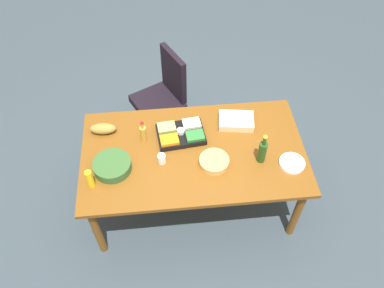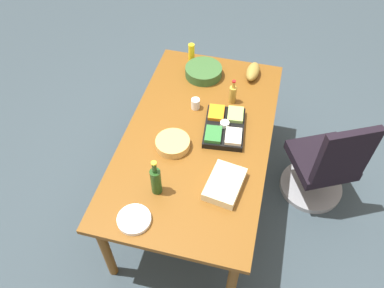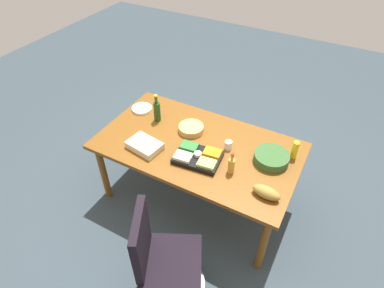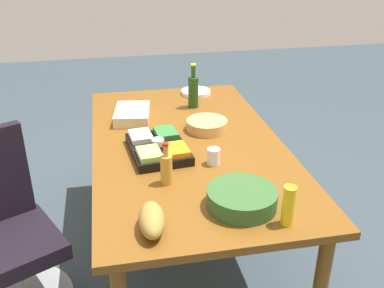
{
  "view_description": "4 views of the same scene",
  "coord_description": "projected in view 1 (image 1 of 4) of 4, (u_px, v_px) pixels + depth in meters",
  "views": [
    {
      "loc": [
        -0.22,
        -2.11,
        3.48
      ],
      "look_at": [
        -0.01,
        0.02,
        0.87
      ],
      "focal_mm": 36.55,
      "sensor_mm": 36.0,
      "label": 1
    },
    {
      "loc": [
        1.93,
        0.44,
        3.0
      ],
      "look_at": [
        0.14,
        -0.01,
        0.83
      ],
      "focal_mm": 36.17,
      "sensor_mm": 36.0,
      "label": 2
    },
    {
      "loc": [
        -1.08,
        2.1,
        2.88
      ],
      "look_at": [
        0.04,
        0.06,
        0.83
      ],
      "focal_mm": 30.1,
      "sensor_mm": 36.0,
      "label": 3
    },
    {
      "loc": [
        -2.32,
        0.44,
        1.94
      ],
      "look_at": [
        -0.12,
        -0.0,
        0.84
      ],
      "focal_mm": 41.62,
      "sensor_mm": 36.0,
      "label": 4
    }
  ],
  "objects": [
    {
      "name": "sheet_cake",
      "position": [
        236.0,
        121.0,
        3.61
      ],
      "size": [
        0.35,
        0.27,
        0.07
      ],
      "primitive_type": "cube",
      "rotation": [
        0.0,
        0.0,
        -0.15
      ],
      "color": "beige",
      "rests_on": "conference_table"
    },
    {
      "name": "chip_bowl",
      "position": [
        214.0,
        162.0,
        3.32
      ],
      "size": [
        0.33,
        0.33,
        0.06
      ],
      "primitive_type": "cylinder",
      "rotation": [
        0.0,
        0.0,
        -0.34
      ],
      "color": "tan",
      "rests_on": "conference_table"
    },
    {
      "name": "paper_cup",
      "position": [
        162.0,
        159.0,
        3.32
      ],
      "size": [
        0.07,
        0.07,
        0.09
      ],
      "primitive_type": "cylinder",
      "rotation": [
        0.0,
        0.0,
        0.02
      ],
      "color": "white",
      "rests_on": "conference_table"
    },
    {
      "name": "paper_plate_stack",
      "position": [
        292.0,
        163.0,
        3.33
      ],
      "size": [
        0.23,
        0.23,
        0.03
      ],
      "primitive_type": "cylinder",
      "rotation": [
        0.0,
        0.0,
        -0.06
      ],
      "color": "white",
      "rests_on": "conference_table"
    },
    {
      "name": "office_chair",
      "position": [
        162.0,
        103.0,
        4.39
      ],
      "size": [
        0.64,
        0.64,
        1.0
      ],
      "color": "gray",
      "rests_on": "ground"
    },
    {
      "name": "bread_loaf",
      "position": [
        103.0,
        129.0,
        3.53
      ],
      "size": [
        0.25,
        0.13,
        0.1
      ],
      "primitive_type": "ellipsoid",
      "rotation": [
        0.0,
        0.0,
        -0.07
      ],
      "color": "olive",
      "rests_on": "conference_table"
    },
    {
      "name": "veggie_tray",
      "position": [
        181.0,
        134.0,
        3.51
      ],
      "size": [
        0.45,
        0.34,
        0.09
      ],
      "color": "black",
      "rests_on": "conference_table"
    },
    {
      "name": "salad_bowl",
      "position": [
        112.0,
        166.0,
        3.28
      ],
      "size": [
        0.33,
        0.33,
        0.09
      ],
      "primitive_type": "cylinder",
      "rotation": [
        0.0,
        0.0,
        0.03
      ],
      "color": "#32592A",
      "rests_on": "conference_table"
    },
    {
      "name": "wine_bottle",
      "position": [
        262.0,
        151.0,
        3.28
      ],
      "size": [
        0.09,
        0.09,
        0.31
      ],
      "color": "#1E4417",
      "rests_on": "conference_table"
    },
    {
      "name": "ground_plane",
      "position": [
        193.0,
        199.0,
        4.04
      ],
      "size": [
        10.0,
        10.0,
        0.0
      ],
      "primitive_type": "plane",
      "color": "#334148"
    },
    {
      "name": "dressing_bottle",
      "position": [
        143.0,
        133.0,
        3.46
      ],
      "size": [
        0.07,
        0.07,
        0.22
      ],
      "color": "gold",
      "rests_on": "conference_table"
    },
    {
      "name": "conference_table",
      "position": [
        193.0,
        157.0,
        3.49
      ],
      "size": [
        1.97,
        1.11,
        0.79
      ],
      "color": "brown",
      "rests_on": "ground"
    },
    {
      "name": "mustard_bottle",
      "position": [
        90.0,
        179.0,
        3.14
      ],
      "size": [
        0.07,
        0.07,
        0.18
      ],
      "primitive_type": "cylinder",
      "rotation": [
        0.0,
        0.0,
        -0.27
      ],
      "color": "yellow",
      "rests_on": "conference_table"
    }
  ]
}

